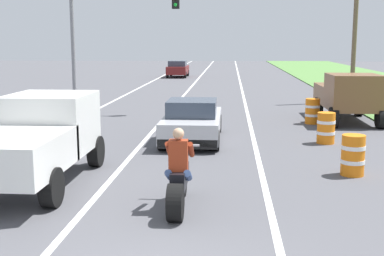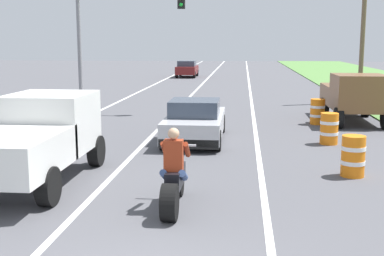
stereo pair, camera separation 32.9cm
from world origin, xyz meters
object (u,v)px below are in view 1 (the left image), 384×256
Objects in this scene: motorcycle_with_rider at (179,181)px; construction_barrel_far at (312,111)px; pickup_truck_left_lane_white at (37,136)px; sports_car_silver at (192,122)px; construction_barrel_mid at (326,128)px; traffic_light_mast_near at (108,23)px; construction_barrel_nearest at (353,155)px; pickup_truck_right_shoulder_brown at (348,94)px; distant_car_far_ahead at (178,69)px.

motorcycle_with_rider is 2.21× the size of construction_barrel_far.
motorcycle_with_rider is 11.69m from construction_barrel_far.
pickup_truck_left_lane_white is 4.80× the size of construction_barrel_far.
motorcycle_with_rider is 7.05m from sports_car_silver.
sports_car_silver is at bearing 177.98° from construction_barrel_mid.
motorcycle_with_rider is at bearing -71.38° from traffic_light_mast_near.
motorcycle_with_rider is 4.94m from construction_barrel_nearest.
construction_barrel_mid is (-1.71, -4.76, -0.60)m from pickup_truck_right_shoulder_brown.
sports_car_silver is 8.40m from traffic_light_mast_near.
construction_barrel_mid is at bearing 88.94° from construction_barrel_nearest.
construction_barrel_mid is at bearing -109.75° from pickup_truck_right_shoulder_brown.
pickup_truck_right_shoulder_brown is at bearing 37.49° from sports_car_silver.
distant_car_far_ahead is (-3.83, 37.27, 0.18)m from motorcycle_with_rider.
pickup_truck_right_shoulder_brown reaches higher than sports_car_silver.
traffic_light_mast_near is (-1.14, 11.79, 2.93)m from pickup_truck_left_lane_white.
sports_car_silver is 0.90× the size of pickup_truck_left_lane_white.
construction_barrel_mid is 4.00m from construction_barrel_far.
construction_barrel_nearest is at bearing -101.55° from pickup_truck_right_shoulder_brown.
construction_barrel_nearest is at bearing -44.25° from sports_car_silver.
sports_car_silver is at bearing -56.21° from traffic_light_mast_near.
sports_car_silver is at bearing -142.51° from pickup_truck_right_shoulder_brown.
traffic_light_mast_near reaches higher than distant_car_far_ahead.
sports_car_silver is 0.72× the size of traffic_light_mast_near.
construction_barrel_mid is at bearing 35.33° from pickup_truck_left_lane_white.
distant_car_far_ahead is (-0.45, 35.64, -0.33)m from pickup_truck_left_lane_white.
sports_car_silver is 1.08× the size of distant_car_far_ahead.
distant_car_far_ahead is at bearing 104.54° from construction_barrel_mid.
traffic_light_mast_near is 6.00× the size of construction_barrel_far.
distant_car_far_ahead is (-8.07, 26.38, 0.27)m from construction_barrel_far.
pickup_truck_left_lane_white is 12.20m from traffic_light_mast_near.
construction_barrel_nearest is at bearing -77.20° from distant_car_far_ahead.
pickup_truck_right_shoulder_brown is at bearing 26.64° from construction_barrel_far.
distant_car_far_ahead is at bearing 95.87° from motorcycle_with_rider.
motorcycle_with_rider is 7.99m from construction_barrel_mid.
motorcycle_with_rider reaches higher than construction_barrel_nearest.
traffic_light_mast_near reaches higher than construction_barrel_mid.
construction_barrel_nearest is (8.49, -10.49, -3.53)m from traffic_light_mast_near.
pickup_truck_right_shoulder_brown is at bearing 70.25° from construction_barrel_mid.
pickup_truck_left_lane_white is 1.00× the size of pickup_truck_right_shoulder_brown.
traffic_light_mast_near is at bearing 108.62° from motorcycle_with_rider.
sports_car_silver is at bearing 92.06° from motorcycle_with_rider.
motorcycle_with_rider is at bearing -87.94° from sports_car_silver.
traffic_light_mast_near is (-4.52, 13.42, 3.44)m from motorcycle_with_rider.
construction_barrel_far is at bearing -72.99° from distant_car_far_ahead.
distant_car_far_ahead is (-3.58, 30.23, 0.14)m from sports_car_silver.
traffic_light_mast_near is 24.08m from distant_car_far_ahead.
distant_car_far_ahead reaches higher than construction_barrel_nearest.
traffic_light_mast_near reaches higher than pickup_truck_right_shoulder_brown.
construction_barrel_mid is at bearing 59.61° from motorcycle_with_rider.
construction_barrel_mid is at bearing -92.78° from construction_barrel_far.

